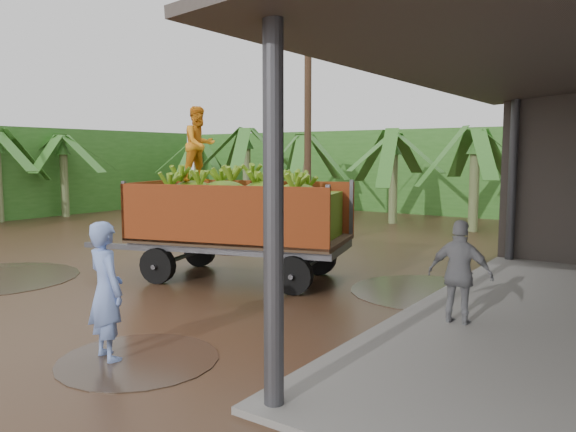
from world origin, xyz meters
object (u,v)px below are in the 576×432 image
object	(u,v)px
man_blue	(106,291)
utility_pole	(308,107)
banana_trailer	(240,216)
man_grey	(460,275)

from	to	relation	value
man_blue	utility_pole	distance (m)	13.08
banana_trailer	man_blue	world-z (taller)	banana_trailer
man_blue	utility_pole	xyz separation A→B (m)	(-4.65, 11.79, 3.25)
man_grey	utility_pole	world-z (taller)	utility_pole
man_grey	utility_pole	size ratio (longest dim) A/B	0.20
man_grey	utility_pole	bearing A→B (deg)	-48.55
utility_pole	man_grey	bearing A→B (deg)	-45.74
banana_trailer	man_grey	size ratio (longest dim) A/B	3.73
man_grey	utility_pole	xyz separation A→B (m)	(-7.84, 8.05, 3.31)
banana_trailer	man_grey	distance (m)	4.82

